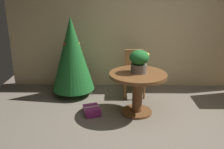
% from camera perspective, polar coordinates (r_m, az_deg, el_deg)
% --- Properties ---
extents(ground_plane, '(6.60, 6.60, 0.00)m').
position_cam_1_polar(ground_plane, '(3.83, 11.15, -14.02)').
color(ground_plane, '#756B5B').
extents(back_wall_panel, '(6.00, 0.10, 2.60)m').
position_cam_1_polar(back_wall_panel, '(5.47, 8.02, 10.54)').
color(back_wall_panel, beige).
rests_on(back_wall_panel, ground_plane).
extents(round_dining_table, '(0.98, 0.98, 0.74)m').
position_cam_1_polar(round_dining_table, '(4.25, 5.96, -2.27)').
color(round_dining_table, brown).
rests_on(round_dining_table, ground_plane).
extents(flower_vase, '(0.34, 0.33, 0.39)m').
position_cam_1_polar(flower_vase, '(4.17, 6.29, 3.25)').
color(flower_vase, '#665B51').
rests_on(flower_vase, round_dining_table).
extents(wooden_chair_far, '(0.43, 0.45, 0.92)m').
position_cam_1_polar(wooden_chair_far, '(5.09, 5.12, 1.04)').
color(wooden_chair_far, '#9E6B3D').
rests_on(wooden_chair_far, ground_plane).
extents(holiday_tree, '(0.85, 0.85, 1.61)m').
position_cam_1_polar(holiday_tree, '(4.98, -9.23, 4.68)').
color(holiday_tree, brown).
rests_on(holiday_tree, ground_plane).
extents(gift_box_purple, '(0.34, 0.36, 0.15)m').
position_cam_1_polar(gift_box_purple, '(4.37, -4.69, -8.29)').
color(gift_box_purple, '#9E287A').
rests_on(gift_box_purple, ground_plane).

